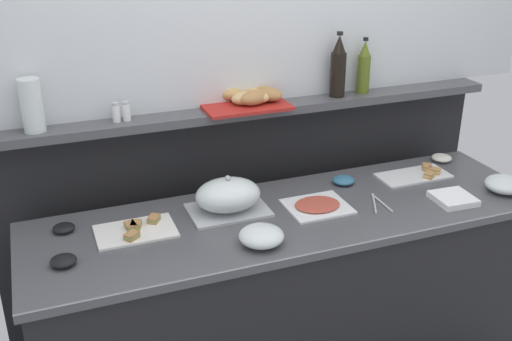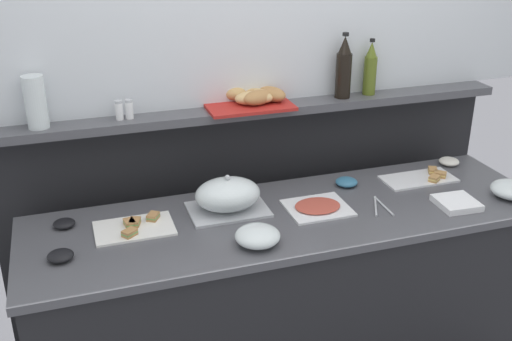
# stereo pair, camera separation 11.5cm
# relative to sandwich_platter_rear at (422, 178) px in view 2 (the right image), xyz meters

# --- Properties ---
(ground_plane) EXTENTS (12.00, 12.00, 0.00)m
(ground_plane) POSITION_rel_sandwich_platter_rear_xyz_m (-0.73, 0.47, -0.91)
(ground_plane) COLOR #4C4C51
(buffet_counter) EXTENTS (2.28, 0.67, 0.90)m
(buffet_counter) POSITION_rel_sandwich_platter_rear_xyz_m (-0.73, -0.13, -0.46)
(buffet_counter) COLOR black
(buffet_counter) RESTS_ON ground_plane
(back_ledge_unit) EXTENTS (2.49, 0.22, 1.25)m
(back_ledge_unit) POSITION_rel_sandwich_platter_rear_xyz_m (-0.73, 0.38, -0.25)
(back_ledge_unit) COLOR black
(back_ledge_unit) RESTS_ON ground_plane
(sandwich_platter_rear) EXTENTS (0.35, 0.17, 0.04)m
(sandwich_platter_rear) POSITION_rel_sandwich_platter_rear_xyz_m (0.00, 0.00, 0.00)
(sandwich_platter_rear) COLOR white
(sandwich_platter_rear) RESTS_ON buffet_counter
(sandwich_platter_side) EXTENTS (0.32, 0.21, 0.04)m
(sandwich_platter_side) POSITION_rel_sandwich_platter_rear_xyz_m (-1.39, -0.06, 0.00)
(sandwich_platter_side) COLOR white
(sandwich_platter_side) RESTS_ON buffet_counter
(cold_cuts_platter) EXTENTS (0.27, 0.24, 0.02)m
(cold_cuts_platter) POSITION_rel_sandwich_platter_rear_xyz_m (-0.61, -0.13, 0.00)
(cold_cuts_platter) COLOR white
(cold_cuts_platter) RESTS_ON buffet_counter
(serving_cloche) EXTENTS (0.34, 0.24, 0.17)m
(serving_cloche) POSITION_rel_sandwich_platter_rear_xyz_m (-0.98, -0.02, 0.06)
(serving_cloche) COLOR #B7BABF
(serving_cloche) RESTS_ON buffet_counter
(glass_bowl_large) EXTENTS (0.18, 0.18, 0.07)m
(glass_bowl_large) POSITION_rel_sandwich_platter_rear_xyz_m (0.28, -0.29, 0.02)
(glass_bowl_large) COLOR silver
(glass_bowl_large) RESTS_ON buffet_counter
(glass_bowl_medium) EXTENTS (0.18, 0.18, 0.07)m
(glass_bowl_medium) POSITION_rel_sandwich_platter_rear_xyz_m (-0.95, -0.33, 0.02)
(glass_bowl_medium) COLOR silver
(glass_bowl_medium) RESTS_ON buffet_counter
(condiment_bowl_red) EXTENTS (0.09, 0.09, 0.03)m
(condiment_bowl_red) POSITION_rel_sandwich_platter_rear_xyz_m (-1.67, 0.05, 0.01)
(condiment_bowl_red) COLOR black
(condiment_bowl_red) RESTS_ON buffet_counter
(condiment_bowl_dark) EXTENTS (0.10, 0.10, 0.04)m
(condiment_bowl_dark) POSITION_rel_sandwich_platter_rear_xyz_m (0.23, 0.12, 0.01)
(condiment_bowl_dark) COLOR silver
(condiment_bowl_dark) RESTS_ON buffet_counter
(condiment_bowl_cream) EXTENTS (0.10, 0.10, 0.03)m
(condiment_bowl_cream) POSITION_rel_sandwich_platter_rear_xyz_m (-1.69, -0.21, 0.01)
(condiment_bowl_cream) COLOR black
(condiment_bowl_cream) RESTS_ON buffet_counter
(condiment_bowl_teal) EXTENTS (0.10, 0.10, 0.04)m
(condiment_bowl_teal) POSITION_rel_sandwich_platter_rear_xyz_m (-0.38, 0.05, 0.01)
(condiment_bowl_teal) COLOR teal
(condiment_bowl_teal) RESTS_ON buffet_counter
(serving_tongs) EXTENTS (0.09, 0.19, 0.01)m
(serving_tongs) POSITION_rel_sandwich_platter_rear_xyz_m (-0.34, -0.19, -0.00)
(serving_tongs) COLOR #B7BABF
(serving_tongs) RESTS_ON buffet_counter
(napkin_stack) EXTENTS (0.18, 0.18, 0.03)m
(napkin_stack) POSITION_rel_sandwich_platter_rear_xyz_m (-0.01, -0.29, 0.01)
(napkin_stack) COLOR white
(napkin_stack) RESTS_ON buffet_counter
(olive_oil_bottle) EXTENTS (0.06, 0.06, 0.28)m
(olive_oil_bottle) POSITION_rel_sandwich_platter_rear_xyz_m (-0.15, 0.32, 0.47)
(olive_oil_bottle) COLOR #56661E
(olive_oil_bottle) RESTS_ON back_ledge_unit
(wine_bottle_dark) EXTENTS (0.08, 0.08, 0.32)m
(wine_bottle_dark) POSITION_rel_sandwich_platter_rear_xyz_m (-0.30, 0.30, 0.49)
(wine_bottle_dark) COLOR black
(wine_bottle_dark) RESTS_ON back_ledge_unit
(salt_shaker) EXTENTS (0.03, 0.03, 0.09)m
(salt_shaker) POSITION_rel_sandwich_platter_rear_xyz_m (-1.38, 0.30, 0.39)
(salt_shaker) COLOR white
(salt_shaker) RESTS_ON back_ledge_unit
(pepper_shaker) EXTENTS (0.03, 0.03, 0.09)m
(pepper_shaker) POSITION_rel_sandwich_platter_rear_xyz_m (-1.33, 0.30, 0.39)
(pepper_shaker) COLOR white
(pepper_shaker) RESTS_ON back_ledge_unit
(bread_basket) EXTENTS (0.40, 0.29, 0.08)m
(bread_basket) POSITION_rel_sandwich_platter_rear_xyz_m (-0.76, 0.31, 0.38)
(bread_basket) COLOR #B2231E
(bread_basket) RESTS_ON back_ledge_unit
(water_carafe) EXTENTS (0.09, 0.09, 0.22)m
(water_carafe) POSITION_rel_sandwich_platter_rear_xyz_m (-1.72, 0.30, 0.46)
(water_carafe) COLOR silver
(water_carafe) RESTS_ON back_ledge_unit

